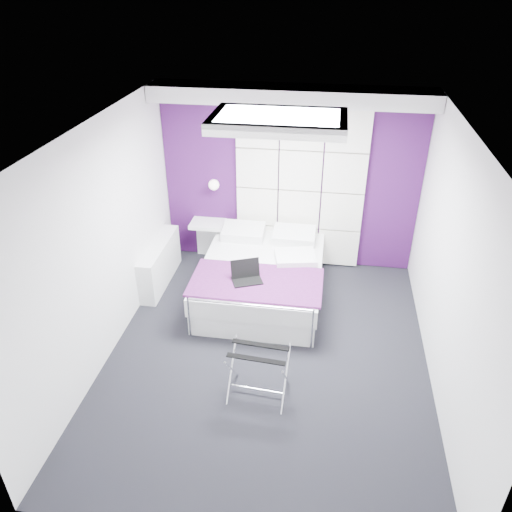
# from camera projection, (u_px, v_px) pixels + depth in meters

# --- Properties ---
(floor) EXTENTS (4.40, 4.40, 0.00)m
(floor) POSITION_uv_depth(u_px,v_px,m) (268.00, 355.00, 5.75)
(floor) COLOR black
(floor) RESTS_ON ground
(ceiling) EXTENTS (4.40, 4.40, 0.00)m
(ceiling) POSITION_uv_depth(u_px,v_px,m) (271.00, 132.00, 4.43)
(ceiling) COLOR white
(ceiling) RESTS_ON wall_back
(wall_back) EXTENTS (3.60, 0.00, 3.60)m
(wall_back) POSITION_uv_depth(u_px,v_px,m) (290.00, 179.00, 6.97)
(wall_back) COLOR white
(wall_back) RESTS_ON floor
(wall_left) EXTENTS (0.00, 4.40, 4.40)m
(wall_left) POSITION_uv_depth(u_px,v_px,m) (102.00, 245.00, 5.33)
(wall_left) COLOR white
(wall_left) RESTS_ON floor
(wall_right) EXTENTS (0.00, 4.40, 4.40)m
(wall_right) POSITION_uv_depth(u_px,v_px,m) (452.00, 273.00, 4.85)
(wall_right) COLOR white
(wall_right) RESTS_ON floor
(accent_wall) EXTENTS (3.58, 0.02, 2.58)m
(accent_wall) POSITION_uv_depth(u_px,v_px,m) (290.00, 179.00, 6.96)
(accent_wall) COLOR #3E114A
(accent_wall) RESTS_ON wall_back
(soffit) EXTENTS (3.58, 0.50, 0.20)m
(soffit) POSITION_uv_depth(u_px,v_px,m) (291.00, 95.00, 6.15)
(soffit) COLOR white
(soffit) RESTS_ON wall_back
(headboard) EXTENTS (1.80, 0.08, 2.30)m
(headboard) POSITION_uv_depth(u_px,v_px,m) (300.00, 190.00, 6.96)
(headboard) COLOR white
(headboard) RESTS_ON wall_back
(skylight) EXTENTS (1.36, 0.86, 0.12)m
(skylight) POSITION_uv_depth(u_px,v_px,m) (279.00, 120.00, 4.97)
(skylight) COLOR white
(skylight) RESTS_ON ceiling
(wall_lamp) EXTENTS (0.15, 0.15, 0.15)m
(wall_lamp) POSITION_uv_depth(u_px,v_px,m) (214.00, 184.00, 7.03)
(wall_lamp) COLOR white
(wall_lamp) RESTS_ON wall_back
(radiator) EXTENTS (0.22, 1.20, 0.60)m
(radiator) POSITION_uv_depth(u_px,v_px,m) (160.00, 263.00, 6.93)
(radiator) COLOR white
(radiator) RESTS_ON floor
(bed) EXTENTS (1.61, 1.94, 0.69)m
(bed) POSITION_uv_depth(u_px,v_px,m) (262.00, 278.00, 6.63)
(bed) COLOR white
(bed) RESTS_ON floor
(nightstand) EXTENTS (0.50, 0.39, 0.06)m
(nightstand) POSITION_uv_depth(u_px,v_px,m) (208.00, 223.00, 7.32)
(nightstand) COLOR white
(nightstand) RESTS_ON wall_back
(luggage_rack) EXTENTS (0.59, 0.43, 0.58)m
(luggage_rack) POSITION_uv_depth(u_px,v_px,m) (258.00, 373.00, 5.08)
(luggage_rack) COLOR silver
(luggage_rack) RESTS_ON floor
(laptop) EXTENTS (0.35, 0.25, 0.25)m
(laptop) POSITION_uv_depth(u_px,v_px,m) (248.00, 275.00, 6.10)
(laptop) COLOR black
(laptop) RESTS_ON bed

